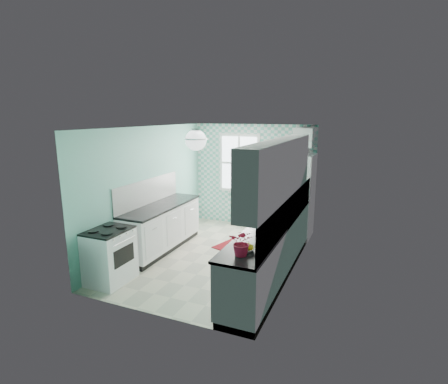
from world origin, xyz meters
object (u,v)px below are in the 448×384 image
at_px(fridge, 294,196).
at_px(sink, 287,208).
at_px(stove, 110,255).
at_px(fruit_bowl, 246,249).
at_px(ceiling_light, 196,140).
at_px(potted_plant, 242,242).
at_px(microwave, 296,147).

height_order(fridge, sink, fridge).
distance_m(stove, fruit_bowl, 2.45).
height_order(ceiling_light, fridge, ceiling_light).
xyz_separation_m(fridge, fruit_bowl, (0.09, -3.50, 0.04)).
bearing_deg(sink, fruit_bowl, -89.81).
height_order(fridge, potted_plant, fridge).
relative_size(ceiling_light, stove, 0.40).
xyz_separation_m(stove, fruit_bowl, (2.40, -0.08, 0.51)).
bearing_deg(microwave, potted_plant, 93.07).
relative_size(fridge, fruit_bowl, 7.10).
bearing_deg(fruit_bowl, fridge, 91.47).
xyz_separation_m(fruit_bowl, microwave, (-0.09, 3.50, 1.05)).
bearing_deg(fruit_bowl, sink, 89.89).
bearing_deg(fruit_bowl, stove, 178.17).
distance_m(fridge, stove, 4.16).
xyz_separation_m(fridge, sink, (0.09, -1.12, -0.00)).
distance_m(fridge, microwave, 1.08).
xyz_separation_m(ceiling_light, potted_plant, (1.20, -1.07, -1.20)).
relative_size(stove, microwave, 1.67).
bearing_deg(stove, microwave, 54.84).
distance_m(stove, sink, 3.36).
height_order(ceiling_light, stove, ceiling_light).
relative_size(ceiling_light, microwave, 0.66).
height_order(sink, microwave, microwave).
distance_m(sink, fruit_bowl, 2.38).
xyz_separation_m(sink, potted_plant, (-0.00, -2.55, 0.19)).
bearing_deg(potted_plant, ceiling_light, 138.35).
xyz_separation_m(sink, fruit_bowl, (-0.00, -2.38, 0.04)).
xyz_separation_m(fridge, stove, (-2.31, -3.43, -0.47)).
relative_size(fruit_bowl, potted_plant, 0.73).
xyz_separation_m(stove, potted_plant, (2.40, -0.24, 0.66)).
bearing_deg(ceiling_light, stove, -145.36).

